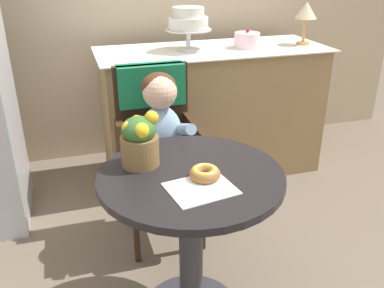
# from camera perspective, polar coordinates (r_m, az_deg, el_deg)

# --- Properties ---
(cafe_table) EXTENTS (0.72, 0.72, 0.72)m
(cafe_table) POSITION_cam_1_polar(r_m,az_deg,el_deg) (1.71, -0.14, -10.22)
(cafe_table) COLOR black
(cafe_table) RESTS_ON ground
(wicker_chair) EXTENTS (0.42, 0.45, 0.95)m
(wicker_chair) POSITION_cam_1_polar(r_m,az_deg,el_deg) (2.25, -4.96, 2.44)
(wicker_chair) COLOR #332114
(wicker_chair) RESTS_ON ground
(seated_child) EXTENTS (0.27, 0.32, 0.73)m
(seated_child) POSITION_cam_1_polar(r_m,az_deg,el_deg) (2.09, -4.08, 1.86)
(seated_child) COLOR #8CADCC
(seated_child) RESTS_ON ground
(paper_napkin) EXTENTS (0.26, 0.22, 0.00)m
(paper_napkin) POSITION_cam_1_polar(r_m,az_deg,el_deg) (1.50, 1.08, -6.12)
(paper_napkin) COLOR white
(paper_napkin) RESTS_ON cafe_table
(donut_front) EXTENTS (0.12, 0.12, 0.05)m
(donut_front) POSITION_cam_1_polar(r_m,az_deg,el_deg) (1.55, 1.76, -3.95)
(donut_front) COLOR #936033
(donut_front) RESTS_ON cafe_table
(flower_vase) EXTENTS (0.15, 0.15, 0.22)m
(flower_vase) POSITION_cam_1_polar(r_m,az_deg,el_deg) (1.63, -7.15, 0.55)
(flower_vase) COLOR brown
(flower_vase) RESTS_ON cafe_table
(display_counter) EXTENTS (1.56, 0.62, 0.90)m
(display_counter) POSITION_cam_1_polar(r_m,az_deg,el_deg) (3.00, 2.73, 4.49)
(display_counter) COLOR #93754C
(display_counter) RESTS_ON ground
(tiered_cake_stand) EXTENTS (0.30, 0.30, 0.27)m
(tiered_cake_stand) POSITION_cam_1_polar(r_m,az_deg,el_deg) (2.79, -0.50, 16.36)
(tiered_cake_stand) COLOR silver
(tiered_cake_stand) RESTS_ON display_counter
(round_layer_cake) EXTENTS (0.17, 0.17, 0.12)m
(round_layer_cake) POSITION_cam_1_polar(r_m,az_deg,el_deg) (2.91, 7.51, 13.87)
(round_layer_cake) COLOR silver
(round_layer_cake) RESTS_ON display_counter
(table_lamp) EXTENTS (0.15, 0.15, 0.28)m
(table_lamp) POSITION_cam_1_polar(r_m,az_deg,el_deg) (3.07, 15.31, 16.95)
(table_lamp) COLOR #B28C47
(table_lamp) RESTS_ON display_counter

